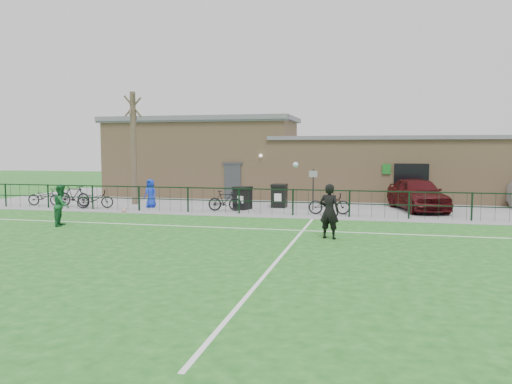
% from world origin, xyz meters
% --- Properties ---
extents(ground, '(90.00, 90.00, 0.00)m').
position_xyz_m(ground, '(0.00, 0.00, 0.00)').
color(ground, '#1B5A1A').
rests_on(ground, ground).
extents(paving_strip, '(34.00, 13.00, 0.02)m').
position_xyz_m(paving_strip, '(0.00, 13.50, 0.01)').
color(paving_strip, gray).
rests_on(paving_strip, ground).
extents(pitch_line_touch, '(28.00, 0.10, 0.01)m').
position_xyz_m(pitch_line_touch, '(0.00, 7.80, 0.00)').
color(pitch_line_touch, white).
rests_on(pitch_line_touch, ground).
extents(pitch_line_mid, '(28.00, 0.10, 0.01)m').
position_xyz_m(pitch_line_mid, '(0.00, 4.00, 0.00)').
color(pitch_line_mid, white).
rests_on(pitch_line_mid, ground).
extents(pitch_line_perp, '(0.10, 16.00, 0.01)m').
position_xyz_m(pitch_line_perp, '(2.00, 0.00, 0.00)').
color(pitch_line_perp, white).
rests_on(pitch_line_perp, ground).
extents(perimeter_fence, '(28.00, 0.10, 1.20)m').
position_xyz_m(perimeter_fence, '(0.00, 8.00, 0.60)').
color(perimeter_fence, black).
rests_on(perimeter_fence, ground).
extents(bare_tree, '(0.30, 0.30, 6.00)m').
position_xyz_m(bare_tree, '(-8.00, 10.50, 3.00)').
color(bare_tree, '#4C3C2E').
rests_on(bare_tree, ground).
extents(wheelie_bin_left, '(0.88, 0.94, 1.03)m').
position_xyz_m(wheelie_bin_left, '(-1.75, 9.59, 0.54)').
color(wheelie_bin_left, black).
rests_on(wheelie_bin_left, paving_strip).
extents(wheelie_bin_right, '(0.73, 0.83, 1.09)m').
position_xyz_m(wheelie_bin_right, '(-0.14, 10.82, 0.57)').
color(wheelie_bin_right, black).
rests_on(wheelie_bin_right, paving_strip).
extents(sign_post, '(0.07, 0.07, 2.00)m').
position_xyz_m(sign_post, '(1.67, 10.06, 1.02)').
color(sign_post, black).
rests_on(sign_post, paving_strip).
extents(car_maroon, '(3.08, 5.05, 1.61)m').
position_xyz_m(car_maroon, '(6.60, 11.14, 0.82)').
color(car_maroon, '#420B0F').
rests_on(car_maroon, paving_strip).
extents(bicycle_a, '(1.85, 0.92, 0.93)m').
position_xyz_m(bicycle_a, '(-12.28, 8.79, 0.49)').
color(bicycle_a, black).
rests_on(bicycle_a, paving_strip).
extents(bicycle_b, '(1.89, 0.64, 1.12)m').
position_xyz_m(bicycle_b, '(-10.54, 8.78, 0.58)').
color(bicycle_b, black).
rests_on(bicycle_b, paving_strip).
extents(bicycle_c, '(1.84, 1.29, 0.92)m').
position_xyz_m(bicycle_c, '(-9.06, 8.34, 0.48)').
color(bicycle_c, black).
rests_on(bicycle_c, paving_strip).
extents(bicycle_d, '(1.67, 0.66, 0.98)m').
position_xyz_m(bicycle_d, '(-2.41, 8.79, 0.51)').
color(bicycle_d, black).
rests_on(bicycle_d, paving_strip).
extents(bicycle_e, '(1.94, 0.93, 0.98)m').
position_xyz_m(bicycle_e, '(2.57, 8.68, 0.51)').
color(bicycle_e, black).
rests_on(bicycle_e, paving_strip).
extents(spectator_child, '(0.79, 0.60, 1.44)m').
position_xyz_m(spectator_child, '(-6.49, 9.27, 0.74)').
color(spectator_child, '#1534CD').
rests_on(spectator_child, paving_strip).
extents(goalkeeper_kick, '(2.14, 3.77, 2.47)m').
position_xyz_m(goalkeeper_kick, '(3.04, 2.64, 0.95)').
color(goalkeeper_kick, black).
rests_on(goalkeeper_kick, ground).
extents(outfield_player, '(0.82, 0.94, 1.62)m').
position_xyz_m(outfield_player, '(-7.33, 3.05, 0.81)').
color(outfield_player, '#1A5B2D').
rests_on(outfield_player, ground).
extents(ball_ground, '(0.20, 0.20, 0.20)m').
position_xyz_m(ball_ground, '(-6.90, 7.22, 0.10)').
color(ball_ground, silver).
rests_on(ball_ground, ground).
extents(clubhouse, '(24.25, 5.40, 4.96)m').
position_xyz_m(clubhouse, '(-0.88, 16.50, 2.22)').
color(clubhouse, tan).
rests_on(clubhouse, ground).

